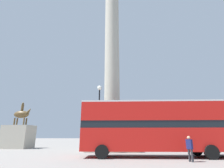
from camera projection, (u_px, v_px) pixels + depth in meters
The scene contains 6 objects.
ground_plane at pixel (112, 150), 20.08m from camera, with size 200.00×200.00×0.00m, color gray.
monument_column at pixel (112, 73), 22.79m from camera, with size 5.62×5.62×26.65m.
bus_a at pixel (151, 126), 14.34m from camera, with size 11.25×3.00×4.33m.
equestrian_statue at pixel (19, 135), 23.74m from camera, with size 3.89×2.96×6.19m.
street_lamp at pixel (99, 111), 17.97m from camera, with size 0.48×0.48×6.78m.
pedestrian_near_lamp at pixel (190, 148), 11.47m from camera, with size 0.34×0.45×1.60m.
Camera 1 is at (0.47, -21.43, 1.62)m, focal length 28.00 mm.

